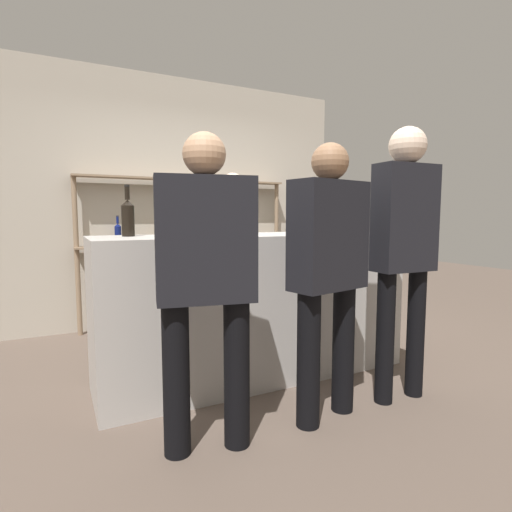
{
  "coord_description": "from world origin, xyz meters",
  "views": [
    {
      "loc": [
        -1.35,
        -2.7,
        1.23
      ],
      "look_at": [
        0.0,
        0.0,
        0.93
      ],
      "focal_mm": 28.0,
      "sensor_mm": 36.0,
      "label": 1
    }
  ],
  "objects_px": {
    "counter_bottle_2": "(199,216)",
    "customer_left": "(206,272)",
    "counter_bottle_3": "(325,217)",
    "customer_center": "(328,263)",
    "counter_bottle_1": "(128,217)",
    "counter_bottle_0": "(304,218)",
    "server_behind_counter": "(233,245)",
    "wine_glass": "(222,217)",
    "customer_right": "(404,240)",
    "cork_jar": "(211,226)"
  },
  "relations": [
    {
      "from": "customer_left",
      "to": "server_behind_counter",
      "type": "bearing_deg",
      "value": -16.59
    },
    {
      "from": "counter_bottle_1",
      "to": "counter_bottle_3",
      "type": "height_order",
      "value": "same"
    },
    {
      "from": "counter_bottle_0",
      "to": "customer_center",
      "type": "xyz_separation_m",
      "value": [
        -0.39,
        -0.86,
        -0.26
      ]
    },
    {
      "from": "customer_right",
      "to": "server_behind_counter",
      "type": "distance_m",
      "value": 1.62
    },
    {
      "from": "wine_glass",
      "to": "customer_center",
      "type": "distance_m",
      "value": 1.04
    },
    {
      "from": "counter_bottle_0",
      "to": "customer_left",
      "type": "xyz_separation_m",
      "value": [
        -1.15,
        -0.85,
        -0.27
      ]
    },
    {
      "from": "customer_right",
      "to": "server_behind_counter",
      "type": "height_order",
      "value": "customer_right"
    },
    {
      "from": "counter_bottle_3",
      "to": "wine_glass",
      "type": "bearing_deg",
      "value": 169.22
    },
    {
      "from": "counter_bottle_2",
      "to": "customer_right",
      "type": "bearing_deg",
      "value": -38.59
    },
    {
      "from": "customer_left",
      "to": "counter_bottle_1",
      "type": "bearing_deg",
      "value": 25.92
    },
    {
      "from": "counter_bottle_3",
      "to": "cork_jar",
      "type": "relative_size",
      "value": 2.49
    },
    {
      "from": "counter_bottle_3",
      "to": "server_behind_counter",
      "type": "bearing_deg",
      "value": 127.17
    },
    {
      "from": "customer_left",
      "to": "server_behind_counter",
      "type": "distance_m",
      "value": 1.7
    },
    {
      "from": "wine_glass",
      "to": "counter_bottle_3",
      "type": "bearing_deg",
      "value": -10.78
    },
    {
      "from": "counter_bottle_2",
      "to": "customer_left",
      "type": "bearing_deg",
      "value": -106.5
    },
    {
      "from": "wine_glass",
      "to": "customer_right",
      "type": "xyz_separation_m",
      "value": [
        0.89,
        -0.98,
        -0.15
      ]
    },
    {
      "from": "server_behind_counter",
      "to": "customer_right",
      "type": "bearing_deg",
      "value": 32.17
    },
    {
      "from": "wine_glass",
      "to": "customer_right",
      "type": "height_order",
      "value": "customer_right"
    },
    {
      "from": "counter_bottle_2",
      "to": "wine_glass",
      "type": "height_order",
      "value": "counter_bottle_2"
    },
    {
      "from": "counter_bottle_2",
      "to": "customer_left",
      "type": "height_order",
      "value": "customer_left"
    },
    {
      "from": "customer_left",
      "to": "customer_center",
      "type": "xyz_separation_m",
      "value": [
        0.76,
        -0.01,
        0.01
      ]
    },
    {
      "from": "customer_right",
      "to": "customer_left",
      "type": "bearing_deg",
      "value": 91.47
    },
    {
      "from": "counter_bottle_3",
      "to": "cork_jar",
      "type": "distance_m",
      "value": 1.03
    },
    {
      "from": "counter_bottle_2",
      "to": "server_behind_counter",
      "type": "relative_size",
      "value": 0.21
    },
    {
      "from": "counter_bottle_2",
      "to": "customer_right",
      "type": "distance_m",
      "value": 1.43
    },
    {
      "from": "counter_bottle_1",
      "to": "customer_center",
      "type": "relative_size",
      "value": 0.21
    },
    {
      "from": "counter_bottle_1",
      "to": "customer_left",
      "type": "distance_m",
      "value": 0.97
    },
    {
      "from": "counter_bottle_0",
      "to": "wine_glass",
      "type": "relative_size",
      "value": 1.9
    },
    {
      "from": "counter_bottle_1",
      "to": "counter_bottle_0",
      "type": "bearing_deg",
      "value": -2.21
    },
    {
      "from": "cork_jar",
      "to": "customer_right",
      "type": "bearing_deg",
      "value": -34.99
    },
    {
      "from": "counter_bottle_3",
      "to": "customer_left",
      "type": "xyz_separation_m",
      "value": [
        -1.33,
        -0.8,
        -0.27
      ]
    },
    {
      "from": "customer_left",
      "to": "customer_right",
      "type": "height_order",
      "value": "customer_right"
    },
    {
      "from": "customer_center",
      "to": "counter_bottle_3",
      "type": "bearing_deg",
      "value": -47.2
    },
    {
      "from": "cork_jar",
      "to": "customer_right",
      "type": "height_order",
      "value": "customer_right"
    },
    {
      "from": "counter_bottle_3",
      "to": "customer_right",
      "type": "height_order",
      "value": "customer_right"
    },
    {
      "from": "counter_bottle_0",
      "to": "cork_jar",
      "type": "distance_m",
      "value": 0.86
    },
    {
      "from": "cork_jar",
      "to": "server_behind_counter",
      "type": "relative_size",
      "value": 0.09
    },
    {
      "from": "counter_bottle_3",
      "to": "cork_jar",
      "type": "bearing_deg",
      "value": -176.11
    },
    {
      "from": "cork_jar",
      "to": "customer_right",
      "type": "xyz_separation_m",
      "value": [
        1.06,
        -0.74,
        -0.08
      ]
    },
    {
      "from": "counter_bottle_2",
      "to": "customer_right",
      "type": "height_order",
      "value": "customer_right"
    },
    {
      "from": "counter_bottle_3",
      "to": "customer_center",
      "type": "xyz_separation_m",
      "value": [
        -0.57,
        -0.81,
        -0.27
      ]
    },
    {
      "from": "customer_right",
      "to": "server_behind_counter",
      "type": "bearing_deg",
      "value": 22.69
    },
    {
      "from": "counter_bottle_0",
      "to": "counter_bottle_2",
      "type": "distance_m",
      "value": 0.9
    },
    {
      "from": "counter_bottle_2",
      "to": "cork_jar",
      "type": "xyz_separation_m",
      "value": [
        0.04,
        -0.14,
        -0.07
      ]
    },
    {
      "from": "wine_glass",
      "to": "counter_bottle_1",
      "type": "bearing_deg",
      "value": -175.48
    },
    {
      "from": "customer_right",
      "to": "server_behind_counter",
      "type": "xyz_separation_m",
      "value": [
        -0.57,
        1.52,
        -0.11
      ]
    },
    {
      "from": "customer_center",
      "to": "customer_right",
      "type": "distance_m",
      "value": 0.62
    },
    {
      "from": "counter_bottle_3",
      "to": "customer_center",
      "type": "distance_m",
      "value": 1.02
    },
    {
      "from": "counter_bottle_2",
      "to": "customer_center",
      "type": "distance_m",
      "value": 1.05
    },
    {
      "from": "counter_bottle_0",
      "to": "wine_glass",
      "type": "height_order",
      "value": "counter_bottle_0"
    }
  ]
}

